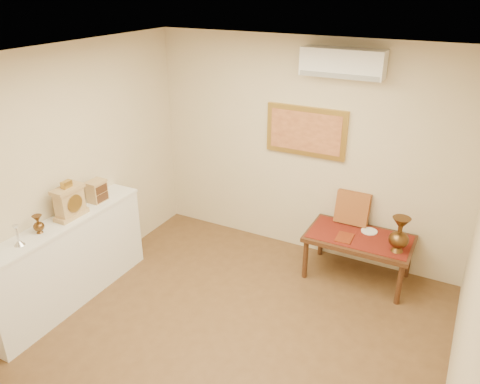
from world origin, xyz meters
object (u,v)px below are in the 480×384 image
Objects in this scene: display_ledge at (68,261)px; mantel_clock at (70,202)px; wooden_chest at (97,191)px; low_table at (359,242)px; brass_urn_tall at (400,231)px.

display_ledge is 4.93× the size of mantel_clock.
wooden_chest is 3.05m from low_table.
display_ledge is 0.83m from wooden_chest.
brass_urn_tall reaches higher than low_table.
wooden_chest is 0.20× the size of low_table.
wooden_chest is at bearing -158.92° from brass_urn_tall.
mantel_clock is at bearing 79.31° from display_ledge.
low_table is (2.67, 1.88, -0.01)m from display_ledge.
low_table is (2.65, 1.75, -0.67)m from mantel_clock.
brass_urn_tall is 0.24× the size of display_ledge.
mantel_clock reaches higher than wooden_chest.
mantel_clock is at bearing -85.92° from wooden_chest.
mantel_clock reaches higher than brass_urn_tall.
wooden_chest reaches higher than brass_urn_tall.
brass_urn_tall is at bearing 29.42° from display_ledge.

